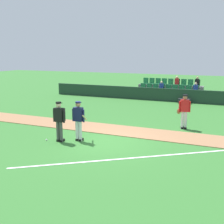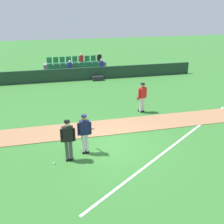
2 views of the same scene
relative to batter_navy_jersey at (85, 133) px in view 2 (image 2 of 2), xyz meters
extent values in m
plane|color=#33702D|center=(1.16, 0.37, -0.97)|extent=(80.00, 80.00, 0.00)
cube|color=#9E704C|center=(1.16, 2.27, -0.95)|extent=(28.00, 1.83, 0.03)
cube|color=white|center=(4.16, -0.13, -0.96)|extent=(9.80, 7.08, 0.01)
cube|color=#1E3828|center=(1.16, 11.81, -0.45)|extent=(20.00, 0.16, 1.03)
cube|color=slate|center=(1.16, 13.26, -0.82)|extent=(5.55, 2.10, 0.30)
cube|color=slate|center=(1.16, 12.84, -0.47)|extent=(5.45, 0.85, 0.40)
cube|color=#237542|center=(-1.04, 12.74, -0.22)|extent=(0.44, 0.40, 0.08)
cube|color=#237542|center=(-1.04, 12.96, 0.03)|extent=(0.44, 0.08, 0.50)
cube|color=#237542|center=(-0.49, 12.74, -0.22)|extent=(0.44, 0.40, 0.08)
cube|color=#237542|center=(-0.49, 12.96, 0.03)|extent=(0.44, 0.08, 0.50)
cube|color=#237542|center=(0.06, 12.74, -0.22)|extent=(0.44, 0.40, 0.08)
cube|color=#237542|center=(0.06, 12.96, 0.03)|extent=(0.44, 0.08, 0.50)
cube|color=#237542|center=(0.61, 12.74, -0.22)|extent=(0.44, 0.40, 0.08)
cube|color=#237542|center=(0.61, 12.96, 0.03)|extent=(0.44, 0.08, 0.50)
cube|color=#263F99|center=(0.61, 12.79, 0.08)|extent=(0.32, 0.22, 0.52)
sphere|color=beige|center=(0.61, 12.79, 0.43)|extent=(0.20, 0.20, 0.20)
cube|color=#237542|center=(1.16, 12.74, -0.22)|extent=(0.44, 0.40, 0.08)
cube|color=#237542|center=(1.16, 12.96, 0.03)|extent=(0.44, 0.08, 0.50)
cube|color=#237542|center=(1.71, 12.74, -0.22)|extent=(0.44, 0.40, 0.08)
cube|color=#237542|center=(1.71, 12.96, 0.03)|extent=(0.44, 0.08, 0.50)
cube|color=#237542|center=(2.26, 12.74, -0.22)|extent=(0.44, 0.40, 0.08)
cube|color=#237542|center=(2.26, 12.96, 0.03)|extent=(0.44, 0.08, 0.50)
cube|color=#237542|center=(2.81, 12.74, -0.22)|extent=(0.44, 0.40, 0.08)
cube|color=#237542|center=(2.81, 12.96, 0.03)|extent=(0.44, 0.08, 0.50)
cube|color=#237542|center=(3.36, 12.74, -0.22)|extent=(0.44, 0.40, 0.08)
cube|color=#237542|center=(3.36, 12.96, 0.03)|extent=(0.44, 0.08, 0.50)
cube|color=#263F99|center=(3.36, 12.79, 0.08)|extent=(0.32, 0.22, 0.52)
sphere|color=beige|center=(3.36, 12.79, 0.43)|extent=(0.20, 0.20, 0.20)
cube|color=slate|center=(1.16, 13.69, -0.07)|extent=(5.45, 0.85, 0.40)
cube|color=#237542|center=(-1.04, 13.59, 0.18)|extent=(0.44, 0.40, 0.08)
cube|color=#237542|center=(-1.04, 13.81, 0.43)|extent=(0.44, 0.08, 0.50)
cube|color=#237542|center=(-0.49, 13.59, 0.18)|extent=(0.44, 0.40, 0.08)
cube|color=#237542|center=(-0.49, 13.81, 0.43)|extent=(0.44, 0.08, 0.50)
cube|color=#237542|center=(0.06, 13.59, 0.18)|extent=(0.44, 0.40, 0.08)
cube|color=#237542|center=(0.06, 13.81, 0.43)|extent=(0.44, 0.08, 0.50)
cube|color=#237542|center=(0.61, 13.59, 0.18)|extent=(0.44, 0.40, 0.08)
cube|color=#237542|center=(0.61, 13.81, 0.43)|extent=(0.44, 0.08, 0.50)
cube|color=#237542|center=(1.16, 13.59, 0.18)|extent=(0.44, 0.40, 0.08)
cube|color=#237542|center=(1.16, 13.81, 0.43)|extent=(0.44, 0.08, 0.50)
cube|color=#237542|center=(1.71, 13.59, 0.18)|extent=(0.44, 0.40, 0.08)
cube|color=#237542|center=(1.71, 13.81, 0.43)|extent=(0.44, 0.08, 0.50)
cube|color=red|center=(1.71, 13.64, 0.48)|extent=(0.32, 0.22, 0.52)
sphere|color=beige|center=(1.71, 13.64, 0.83)|extent=(0.20, 0.20, 0.20)
cube|color=#237542|center=(2.26, 13.59, 0.18)|extent=(0.44, 0.40, 0.08)
cube|color=#237542|center=(2.26, 13.81, 0.43)|extent=(0.44, 0.08, 0.50)
cube|color=#237542|center=(2.81, 13.59, 0.18)|extent=(0.44, 0.40, 0.08)
cube|color=#237542|center=(2.81, 13.81, 0.43)|extent=(0.44, 0.08, 0.50)
cube|color=#237542|center=(3.36, 13.59, 0.18)|extent=(0.44, 0.40, 0.08)
cube|color=#237542|center=(3.36, 13.81, 0.43)|extent=(0.44, 0.08, 0.50)
cube|color=black|center=(3.36, 13.64, 0.48)|extent=(0.32, 0.22, 0.52)
sphere|color=tan|center=(3.36, 13.64, 0.83)|extent=(0.20, 0.20, 0.20)
cylinder|color=white|center=(-0.09, -0.01, -0.52)|extent=(0.14, 0.14, 0.90)
cylinder|color=white|center=(0.07, 0.00, -0.52)|extent=(0.14, 0.14, 0.90)
cube|color=black|center=(-0.09, 0.05, -0.92)|extent=(0.13, 0.26, 0.10)
cube|color=black|center=(0.07, 0.06, -0.92)|extent=(0.13, 0.26, 0.10)
cube|color=#191E47|center=(-0.01, -0.01, 0.23)|extent=(0.40, 0.23, 0.60)
cylinder|color=#191E47|center=(-0.26, -0.01, 0.18)|extent=(0.09, 0.09, 0.55)
cylinder|color=#191E47|center=(0.24, 0.00, 0.18)|extent=(0.09, 0.09, 0.55)
sphere|color=#9E7051|center=(-0.01, -0.01, 0.66)|extent=(0.22, 0.22, 0.22)
cylinder|color=#191E4C|center=(-0.01, -0.01, 0.76)|extent=(0.23, 0.23, 0.06)
cube|color=#191E4C|center=(-0.01, 0.09, 0.73)|extent=(0.18, 0.12, 0.02)
cylinder|color=tan|center=(0.24, 0.10, 0.08)|extent=(0.31, 0.77, 0.41)
cylinder|color=#4C4C4C|center=(-0.80, -0.42, -0.52)|extent=(0.14, 0.14, 0.90)
cylinder|color=#4C4C4C|center=(-0.64, -0.43, -0.52)|extent=(0.14, 0.14, 0.90)
cube|color=black|center=(-0.80, -0.36, -0.92)|extent=(0.13, 0.26, 0.10)
cube|color=black|center=(-0.64, -0.37, -0.92)|extent=(0.13, 0.26, 0.10)
cube|color=black|center=(-0.72, -0.43, 0.23)|extent=(0.41, 0.23, 0.60)
cylinder|color=black|center=(-0.97, -0.42, 0.18)|extent=(0.09, 0.09, 0.55)
cylinder|color=black|center=(-0.47, -0.43, 0.18)|extent=(0.09, 0.09, 0.55)
sphere|color=beige|center=(-0.72, -0.43, 0.66)|extent=(0.22, 0.22, 0.22)
cylinder|color=black|center=(-0.72, -0.43, 0.76)|extent=(0.23, 0.23, 0.06)
cube|color=black|center=(-0.72, -0.33, 0.73)|extent=(0.18, 0.12, 0.02)
cube|color=black|center=(-0.72, -0.30, 0.23)|extent=(0.44, 0.09, 0.56)
cylinder|color=silver|center=(3.83, 3.82, -0.52)|extent=(0.14, 0.14, 0.90)
cylinder|color=silver|center=(3.98, 3.87, -0.52)|extent=(0.14, 0.14, 0.90)
cube|color=black|center=(3.81, 3.88, -0.92)|extent=(0.19, 0.28, 0.10)
cube|color=black|center=(3.96, 3.93, -0.92)|extent=(0.19, 0.28, 0.10)
cube|color=red|center=(3.91, 3.85, 0.23)|extent=(0.45, 0.33, 0.60)
cylinder|color=red|center=(3.67, 3.77, 0.18)|extent=(0.09, 0.09, 0.55)
cylinder|color=red|center=(4.14, 3.93, 0.18)|extent=(0.09, 0.09, 0.55)
sphere|color=#9E7051|center=(3.91, 3.85, 0.66)|extent=(0.22, 0.22, 0.22)
cylinder|color=black|center=(3.91, 3.85, 0.76)|extent=(0.23, 0.23, 0.06)
cube|color=black|center=(3.88, 3.94, 0.73)|extent=(0.21, 0.17, 0.02)
ellipsoid|color=brown|center=(3.63, 3.81, -0.07)|extent=(0.23, 0.18, 0.28)
sphere|color=white|center=(-1.33, -0.55, -0.93)|extent=(0.07, 0.07, 0.07)
cube|color=#232328|center=(2.74, 11.36, -0.79)|extent=(0.90, 0.36, 0.36)
camera|label=1|loc=(6.01, -10.38, 2.83)|focal=45.24mm
camera|label=2|loc=(-1.27, -9.93, 4.94)|focal=42.98mm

